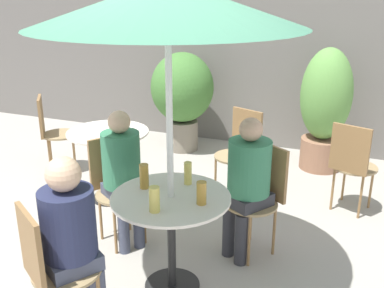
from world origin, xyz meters
TOP-DOWN VIEW (x-y plane):
  - ground_plane at (0.00, 0.00)m, footprint 20.00×20.00m
  - storefront_wall at (0.00, 3.34)m, footprint 10.00×0.06m
  - cafe_table_near at (0.24, -0.00)m, footprint 0.83×0.83m
  - cafe_table_far at (-0.94, 1.10)m, footprint 0.81×0.81m
  - bistro_chair_0 at (0.71, 0.73)m, footprint 0.48×0.48m
  - bistro_chair_1 at (-0.49, 0.47)m, footprint 0.48×0.48m
  - bistro_chair_2 at (-0.23, -0.73)m, footprint 0.48×0.48m
  - bistro_chair_3 at (1.36, 1.68)m, footprint 0.45×0.47m
  - bistro_chair_4 at (0.27, 1.70)m, footprint 0.46×0.47m
  - bistro_chair_5 at (-1.97, 1.50)m, footprint 0.49×0.48m
  - seated_person_0 at (0.62, 0.60)m, footprint 0.41×0.42m
  - seated_person_1 at (-0.36, 0.38)m, footprint 0.39×0.38m
  - seated_person_2 at (-0.15, -0.60)m, footprint 0.40×0.41m
  - beer_glass_0 at (0.47, -0.03)m, footprint 0.07×0.07m
  - beer_glass_1 at (0.27, 0.23)m, footprint 0.06×0.06m
  - beer_glass_2 at (0.01, 0.05)m, footprint 0.07×0.07m
  - beer_glass_3 at (0.23, -0.24)m, footprint 0.07×0.07m
  - potted_plant_0 at (-0.83, 2.77)m, footprint 0.82×0.82m
  - potted_plant_1 at (0.98, 2.76)m, footprint 0.59×0.59m
  - umbrella at (0.24, -0.00)m, footprint 1.70×1.70m

SIDE VIEW (x-z plane):
  - ground_plane at x=0.00m, z-range 0.00..0.00m
  - bistro_chair_0 at x=0.71m, z-range 0.09..1.00m
  - bistro_chair_1 at x=-0.49m, z-range 0.09..1.00m
  - bistro_chair_2 at x=-0.23m, z-range 0.09..1.00m
  - bistro_chair_3 at x=1.36m, z-range 0.09..1.00m
  - bistro_chair_4 at x=0.27m, z-range 0.09..1.00m
  - bistro_chair_5 at x=-1.97m, z-range 0.09..1.00m
  - cafe_table_far at x=-0.94m, z-range 0.21..0.95m
  - cafe_table_near at x=0.24m, z-range 0.22..0.95m
  - seated_person_0 at x=0.62m, z-range 0.11..1.29m
  - seated_person_1 at x=-0.36m, z-range 0.12..1.30m
  - seated_person_2 at x=-0.15m, z-range 0.12..1.31m
  - potted_plant_1 at x=0.98m, z-range 0.05..1.50m
  - potted_plant_0 at x=-0.83m, z-range 0.13..1.44m
  - beer_glass_0 at x=0.47m, z-range 0.74..0.89m
  - beer_glass_1 at x=0.27m, z-range 0.74..0.91m
  - beer_glass_3 at x=0.23m, z-range 0.74..0.91m
  - beer_glass_2 at x=0.01m, z-range 0.74..0.92m
  - storefront_wall at x=0.00m, z-range 0.00..3.00m
  - umbrella at x=0.24m, z-range 0.93..3.07m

